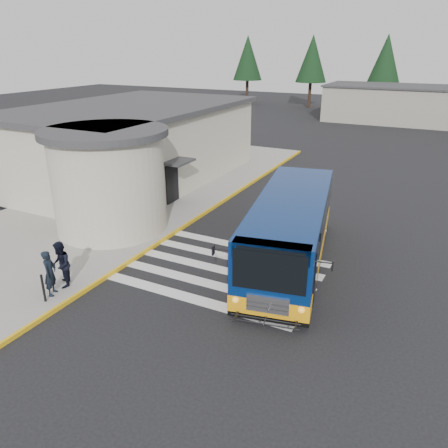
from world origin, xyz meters
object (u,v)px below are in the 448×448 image
at_px(pedestrian_a, 50,273).
at_px(transit_bus, 290,233).
at_px(bollard, 43,288).
at_px(pedestrian_b, 61,265).

bearing_deg(pedestrian_a, transit_bus, -71.16).
distance_m(pedestrian_a, bollard, 0.60).
height_order(transit_bus, pedestrian_b, transit_bus).
bearing_deg(transit_bus, bollard, -144.56).
bearing_deg(bollard, transit_bus, 46.27).
height_order(pedestrian_b, bollard, pedestrian_b).
relative_size(transit_bus, pedestrian_b, 5.97).
bearing_deg(pedestrian_a, bollard, 170.55).
distance_m(transit_bus, bollard, 9.45).
relative_size(pedestrian_a, bollard, 1.63).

